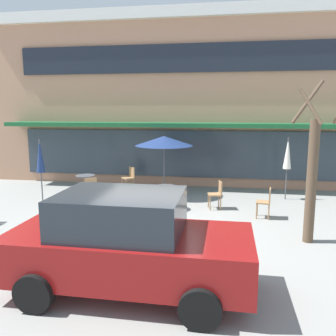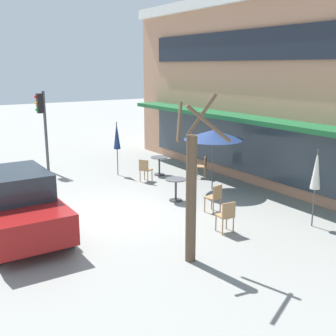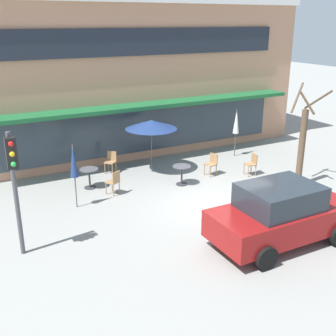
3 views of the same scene
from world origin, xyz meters
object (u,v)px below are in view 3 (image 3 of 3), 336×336
object	(u,v)px
patio_umbrella_cream_folded	(151,124)
cafe_chair_0	(114,181)
parked_sedan	(281,214)
traffic_light_pole	(14,175)
cafe_table_streetside	(182,172)
street_tree	(302,143)
patio_umbrella_green_folded	(236,122)
cafe_table_near_wall	(89,175)
cafe_chair_2	(252,163)
cafe_chair_3	(111,160)
cafe_chair_1	(212,163)
patio_umbrella_corner_open	(74,161)

from	to	relation	value
patio_umbrella_cream_folded	cafe_chair_0	world-z (taller)	patio_umbrella_cream_folded
parked_sedan	traffic_light_pole	distance (m)	7.24
cafe_table_streetside	street_tree	distance (m)	4.61
patio_umbrella_green_folded	cafe_table_near_wall	bearing A→B (deg)	-175.14
patio_umbrella_cream_folded	parked_sedan	bearing A→B (deg)	-85.24
cafe_table_near_wall	cafe_chair_2	world-z (taller)	cafe_chair_2
parked_sedan	cafe_table_streetside	bearing A→B (deg)	92.40
parked_sedan	cafe_chair_0	bearing A→B (deg)	117.40
cafe_table_streetside	cafe_chair_3	world-z (taller)	cafe_chair_3
cafe_chair_1	cafe_chair_2	size ratio (longest dim) A/B	1.00
patio_umbrella_corner_open	cafe_chair_2	bearing A→B (deg)	-2.51
cafe_chair_0	street_tree	bearing A→B (deg)	-21.07
cafe_table_streetside	cafe_chair_0	size ratio (longest dim) A/B	0.85
cafe_chair_2	cafe_chair_3	xyz separation A→B (m)	(-4.94, 2.99, 0.00)
cafe_chair_2	cafe_chair_3	size ratio (longest dim) A/B	1.00
street_tree	traffic_light_pole	bearing A→B (deg)	-178.64
cafe_chair_0	cafe_chair_2	bearing A→B (deg)	-7.43
patio_umbrella_corner_open	cafe_chair_0	bearing A→B (deg)	15.52
cafe_chair_3	street_tree	world-z (taller)	street_tree
patio_umbrella_green_folded	cafe_chair_0	bearing A→B (deg)	-166.16
cafe_chair_3	cafe_chair_0	bearing A→B (deg)	-108.35
cafe_table_streetside	traffic_light_pole	xyz separation A→B (m)	(-6.33, -2.43, 1.78)
patio_umbrella_green_folded	cafe_chair_0	distance (m)	6.90
patio_umbrella_green_folded	cafe_chair_2	xyz separation A→B (m)	(-0.93, -2.37, -1.10)
patio_umbrella_cream_folded	cafe_chair_1	xyz separation A→B (m)	(1.98, -1.50, -1.50)
patio_umbrella_corner_open	patio_umbrella_cream_folded	bearing A→B (deg)	27.11
cafe_chair_1	traffic_light_pole	size ratio (longest dim) A/B	0.26
cafe_table_streetside	street_tree	world-z (taller)	street_tree
patio_umbrella_corner_open	street_tree	size ratio (longest dim) A/B	0.57
cafe_table_near_wall	cafe_chair_3	size ratio (longest dim) A/B	0.85
cafe_table_streetside	cafe_chair_2	xyz separation A→B (m)	(3.05, -0.41, 0.01)
cafe_table_streetside	cafe_table_near_wall	bearing A→B (deg)	157.35
cafe_chair_1	parked_sedan	distance (m)	5.70
cafe_chair_3	parked_sedan	world-z (taller)	parked_sedan
patio_umbrella_corner_open	cafe_chair_0	size ratio (longest dim) A/B	2.47
cafe_chair_2	patio_umbrella_green_folded	bearing A→B (deg)	68.63
cafe_table_near_wall	street_tree	size ratio (longest dim) A/B	0.20
cafe_chair_3	street_tree	size ratio (longest dim) A/B	0.23
patio_umbrella_corner_open	cafe_chair_0	xyz separation A→B (m)	(1.53, 0.42, -1.10)
patio_umbrella_cream_folded	cafe_chair_3	size ratio (longest dim) A/B	2.47
patio_umbrella_corner_open	parked_sedan	size ratio (longest dim) A/B	0.52
patio_umbrella_green_folded	cafe_chair_1	distance (m)	3.07
cafe_table_streetside	cafe_chair_3	size ratio (longest dim) A/B	0.85
patio_umbrella_green_folded	parked_sedan	world-z (taller)	patio_umbrella_green_folded
parked_sedan	street_tree	xyz separation A→B (m)	(3.67, 2.98, 0.81)
cafe_table_near_wall	patio_umbrella_green_folded	size ratio (longest dim) A/B	0.35
patio_umbrella_corner_open	cafe_chair_3	xyz separation A→B (m)	(2.27, 2.67, -1.10)
street_tree	cafe_chair_1	bearing A→B (deg)	131.90
cafe_chair_3	traffic_light_pole	bearing A→B (deg)	-131.64
cafe_chair_0	traffic_light_pole	size ratio (longest dim) A/B	0.26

